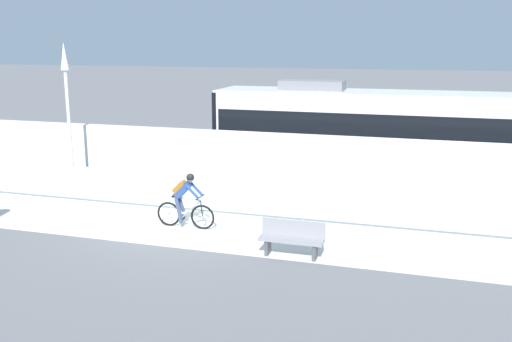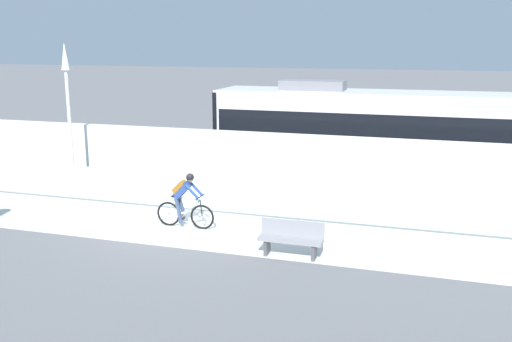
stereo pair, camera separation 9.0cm
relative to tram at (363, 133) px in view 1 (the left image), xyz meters
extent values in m
plane|color=slate|center=(-4.45, -6.85, -1.89)|extent=(200.00, 200.00, 0.00)
cube|color=silver|center=(-4.45, -6.85, -1.89)|extent=(32.00, 3.20, 0.01)
cube|color=silver|center=(-4.45, -5.00, -1.34)|extent=(32.00, 0.05, 1.11)
cube|color=white|center=(-4.45, -3.20, -0.76)|extent=(32.00, 0.36, 2.26)
cube|color=#595654|center=(-4.45, -0.72, -1.89)|extent=(32.00, 0.08, 0.01)
cube|color=#595654|center=(-4.45, 0.72, -1.89)|extent=(32.00, 0.08, 0.01)
cube|color=silver|center=(0.02, 0.00, 0.01)|extent=(11.00, 2.50, 3.10)
cube|color=black|center=(0.02, 0.00, 0.36)|extent=(10.56, 2.54, 1.04)
cube|color=#14724C|center=(0.02, 0.00, -1.36)|extent=(10.78, 2.53, 0.28)
cube|color=slate|center=(-1.96, 0.00, 1.74)|extent=(2.40, 1.10, 0.36)
cube|color=#232326|center=(-3.50, 0.00, -1.53)|extent=(1.40, 1.88, 0.20)
cylinder|color=black|center=(-3.50, -0.72, -1.59)|extent=(0.60, 0.10, 0.60)
cylinder|color=black|center=(-3.50, 0.72, -1.59)|extent=(0.60, 0.10, 0.60)
cube|color=#232326|center=(3.54, 0.00, -1.53)|extent=(1.40, 1.88, 0.20)
cylinder|color=black|center=(3.54, -0.72, -1.59)|extent=(0.60, 0.10, 0.60)
cylinder|color=black|center=(3.54, 0.72, -1.59)|extent=(0.60, 0.10, 0.60)
cube|color=black|center=(-5.43, 0.00, 0.01)|extent=(0.16, 2.54, 2.94)
torus|color=black|center=(-3.67, -6.85, -1.53)|extent=(0.72, 0.06, 0.72)
cylinder|color=#99999E|center=(-3.67, -6.85, -1.53)|extent=(0.07, 0.10, 0.07)
torus|color=black|center=(-4.72, -6.85, -1.53)|extent=(0.72, 0.06, 0.72)
cylinder|color=#99999E|center=(-4.72, -6.85, -1.53)|extent=(0.07, 0.10, 0.07)
cylinder|color=#99999E|center=(-4.01, -6.85, -1.32)|extent=(0.60, 0.04, 0.58)
cylinder|color=#99999E|center=(-4.38, -6.85, -1.30)|extent=(0.22, 0.04, 0.59)
cylinder|color=#99999E|center=(-4.10, -6.85, -1.03)|extent=(0.76, 0.04, 0.07)
cylinder|color=#99999E|center=(-4.51, -6.85, -1.56)|extent=(0.43, 0.03, 0.09)
cylinder|color=#99999E|center=(-4.60, -6.85, -1.27)|extent=(0.27, 0.02, 0.53)
cylinder|color=black|center=(-3.69, -6.85, -1.29)|extent=(0.08, 0.03, 0.49)
cube|color=black|center=(-4.47, -6.85, -0.99)|extent=(0.24, 0.10, 0.05)
cylinder|color=black|center=(-3.72, -6.85, -0.94)|extent=(0.03, 0.58, 0.03)
cylinder|color=#262628|center=(-4.29, -6.85, -1.59)|extent=(0.18, 0.02, 0.18)
cube|color=navy|center=(-4.25, -6.85, -0.78)|extent=(0.50, 0.28, 0.51)
cube|color=#8C5919|center=(-4.35, -6.85, -0.69)|extent=(0.38, 0.30, 0.38)
sphere|color=#997051|center=(-4.01, -6.85, -0.43)|extent=(0.20, 0.20, 0.20)
sphere|color=black|center=(-4.01, -6.85, -0.40)|extent=(0.23, 0.23, 0.23)
cylinder|color=navy|center=(-3.90, -7.01, -0.77)|extent=(0.41, 0.08, 0.41)
cylinder|color=navy|center=(-3.90, -6.69, -0.77)|extent=(0.41, 0.08, 0.41)
cylinder|color=#384766|center=(-4.36, -6.94, -1.35)|extent=(0.25, 0.11, 0.79)
cylinder|color=#384766|center=(-4.36, -6.76, -1.21)|extent=(0.25, 0.11, 0.52)
cylinder|color=gray|center=(-9.37, -4.70, -1.79)|extent=(0.24, 0.24, 0.20)
cylinder|color=silver|center=(-9.37, -4.70, 0.31)|extent=(0.12, 0.12, 4.20)
cone|color=white|center=(-9.37, -4.70, 2.86)|extent=(0.28, 0.28, 0.90)
cube|color=gray|center=(-0.76, -8.20, -1.44)|extent=(1.60, 0.44, 0.08)
cube|color=gray|center=(-0.76, -8.00, -1.20)|extent=(1.60, 0.06, 0.40)
cube|color=#4C4C51|center=(-1.36, -8.20, -1.69)|extent=(0.08, 0.36, 0.41)
cube|color=#4C4C51|center=(-0.16, -8.20, -1.69)|extent=(0.08, 0.36, 0.41)
camera|label=1|loc=(2.28, -21.18, 3.32)|focal=39.95mm
camera|label=2|loc=(2.37, -21.15, 3.32)|focal=39.95mm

